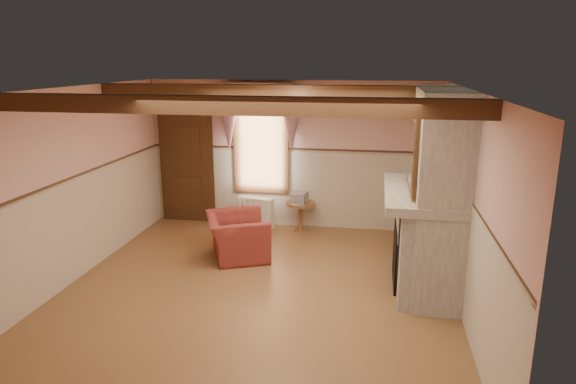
% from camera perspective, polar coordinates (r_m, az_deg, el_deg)
% --- Properties ---
extents(floor, '(5.50, 6.00, 0.01)m').
position_cam_1_polar(floor, '(7.43, -3.42, -10.79)').
color(floor, brown).
rests_on(floor, ground).
extents(ceiling, '(5.50, 6.00, 0.01)m').
position_cam_1_polar(ceiling, '(6.72, -3.78, 11.32)').
color(ceiling, silver).
rests_on(ceiling, wall_back).
extents(wall_back, '(5.50, 0.02, 2.80)m').
position_cam_1_polar(wall_back, '(9.81, 0.46, 4.15)').
color(wall_back, tan).
rests_on(wall_back, floor).
extents(wall_front, '(5.50, 0.02, 2.80)m').
position_cam_1_polar(wall_front, '(4.25, -13.11, -10.62)').
color(wall_front, tan).
rests_on(wall_front, floor).
extents(wall_left, '(0.02, 6.00, 2.80)m').
position_cam_1_polar(wall_left, '(8.02, -23.07, 0.59)').
color(wall_left, tan).
rests_on(wall_left, floor).
extents(wall_right, '(0.02, 6.00, 2.80)m').
position_cam_1_polar(wall_right, '(6.86, 19.36, -1.29)').
color(wall_right, tan).
rests_on(wall_right, floor).
extents(wainscot, '(5.50, 6.00, 1.50)m').
position_cam_1_polar(wainscot, '(7.14, -3.51, -5.35)').
color(wainscot, '#BEAF99').
rests_on(wainscot, floor).
extents(chair_rail, '(5.50, 6.00, 0.08)m').
position_cam_1_polar(chair_rail, '(6.92, -3.60, 0.50)').
color(chair_rail, black).
rests_on(chair_rail, wainscot).
extents(firebox, '(0.20, 0.95, 0.90)m').
position_cam_1_polar(firebox, '(7.64, 12.47, -6.71)').
color(firebox, black).
rests_on(firebox, floor).
extents(armchair, '(1.30, 1.37, 0.71)m').
position_cam_1_polar(armchair, '(8.50, -5.66, -4.91)').
color(armchair, maroon).
rests_on(armchair, floor).
extents(side_table, '(0.62, 0.62, 0.55)m').
position_cam_1_polar(side_table, '(9.75, 1.41, -2.73)').
color(side_table, brown).
rests_on(side_table, floor).
extents(book_stack, '(0.30, 0.35, 0.20)m').
position_cam_1_polar(book_stack, '(9.63, 1.29, -0.63)').
color(book_stack, '#B7AD8C').
rests_on(book_stack, side_table).
extents(radiator, '(0.72, 0.34, 0.60)m').
position_cam_1_polar(radiator, '(9.92, -3.62, -2.31)').
color(radiator, white).
rests_on(radiator, floor).
extents(bowl, '(0.35, 0.35, 0.09)m').
position_cam_1_polar(bowl, '(7.37, 14.80, 0.63)').
color(bowl, brown).
rests_on(bowl, mantel).
extents(mantel_clock, '(0.14, 0.24, 0.20)m').
position_cam_1_polar(mantel_clock, '(7.91, 14.50, 2.01)').
color(mantel_clock, black).
rests_on(mantel_clock, mantel).
extents(oil_lamp, '(0.11, 0.11, 0.28)m').
position_cam_1_polar(oil_lamp, '(7.64, 14.67, 1.87)').
color(oil_lamp, '#C78538').
rests_on(oil_lamp, mantel).
extents(candle_red, '(0.06, 0.06, 0.16)m').
position_cam_1_polar(candle_red, '(6.83, 15.18, -0.17)').
color(candle_red, maroon).
rests_on(candle_red, mantel).
extents(jar_yellow, '(0.06, 0.06, 0.12)m').
position_cam_1_polar(jar_yellow, '(6.91, 15.11, -0.16)').
color(jar_yellow, gold).
rests_on(jar_yellow, mantel).
extents(fireplace, '(0.85, 2.00, 2.80)m').
position_cam_1_polar(fireplace, '(7.39, 16.16, 0.07)').
color(fireplace, gray).
rests_on(fireplace, floor).
extents(mantel, '(1.05, 2.05, 0.12)m').
position_cam_1_polar(mantel, '(7.38, 14.75, -0.17)').
color(mantel, gray).
rests_on(mantel, fireplace).
extents(overmantel_mirror, '(0.06, 1.44, 1.04)m').
position_cam_1_polar(overmantel_mirror, '(7.24, 13.60, 4.56)').
color(overmantel_mirror, silver).
rests_on(overmantel_mirror, fireplace).
extents(door, '(1.10, 0.10, 2.10)m').
position_cam_1_polar(door, '(10.37, -11.14, 2.48)').
color(door, black).
rests_on(door, floor).
extents(window, '(1.06, 0.08, 2.02)m').
position_cam_1_polar(window, '(9.86, -3.03, 5.65)').
color(window, white).
rests_on(window, wall_back).
extents(window_drapes, '(1.30, 0.14, 1.40)m').
position_cam_1_polar(window_drapes, '(9.69, -3.20, 9.08)').
color(window_drapes, gray).
rests_on(window_drapes, wall_back).
extents(ceiling_beam_front, '(5.50, 0.18, 0.20)m').
position_cam_1_polar(ceiling_beam_front, '(5.57, -6.69, 9.54)').
color(ceiling_beam_front, black).
rests_on(ceiling_beam_front, ceiling).
extents(ceiling_beam_back, '(5.50, 0.18, 0.20)m').
position_cam_1_polar(ceiling_beam_back, '(7.89, -1.70, 11.10)').
color(ceiling_beam_back, black).
rests_on(ceiling_beam_back, ceiling).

